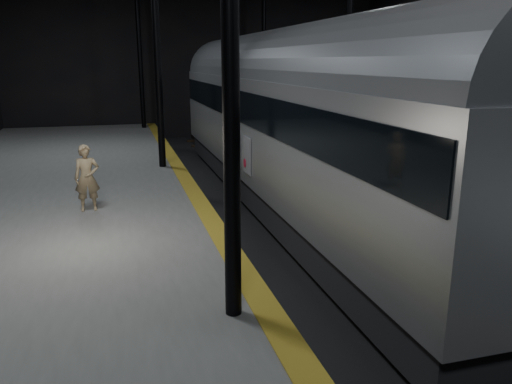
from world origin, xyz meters
name	(u,v)px	position (x,y,z in m)	size (l,w,h in m)	color
ground	(341,256)	(0.00, 0.00, 0.00)	(44.00, 44.00, 0.00)	black
platform_left	(28,270)	(-7.50, 0.00, 0.50)	(9.00, 43.80, 1.00)	#575754
tactile_strip	(218,231)	(-3.25, 0.00, 1.00)	(0.50, 43.80, 0.01)	olive
track	(341,254)	(0.00, 0.00, 0.07)	(2.40, 43.00, 0.24)	#3F3328
train	(286,114)	(0.00, 4.58, 3.25)	(3.26, 21.78, 5.82)	#9D9FA4
woman	(87,178)	(-6.27, 2.64, 1.90)	(0.66, 0.43, 1.80)	#957E5B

